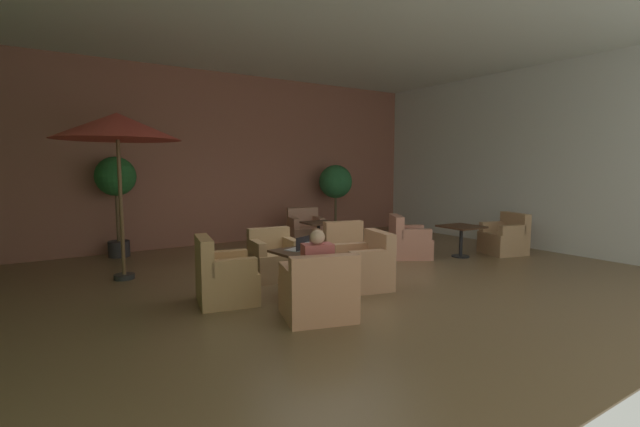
# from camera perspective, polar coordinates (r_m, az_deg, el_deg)

# --- Properties ---
(ground_plane) EXTENTS (10.58, 8.65, 0.02)m
(ground_plane) POSITION_cam_1_polar(r_m,az_deg,el_deg) (7.30, 1.89, -8.46)
(ground_plane) COLOR brown
(wall_back_brick) EXTENTS (10.58, 0.08, 4.01)m
(wall_back_brick) POSITION_cam_1_polar(r_m,az_deg,el_deg) (10.85, -11.36, 6.92)
(wall_back_brick) COLOR #9C5E4C
(wall_back_brick) RESTS_ON ground_plane
(wall_right_plain) EXTENTS (0.08, 8.65, 4.01)m
(wall_right_plain) POSITION_cam_1_polar(r_m,az_deg,el_deg) (10.97, 25.08, 6.46)
(wall_right_plain) COLOR silver
(wall_right_plain) RESTS_ON ground_plane
(ceiling_slab) EXTENTS (10.58, 8.65, 0.06)m
(ceiling_slab) POSITION_cam_1_polar(r_m,az_deg,el_deg) (7.40, 2.01, 23.47)
(ceiling_slab) COLOR silver
(ceiling_slab) RESTS_ON wall_back_brick
(cafe_table_front_left) EXTENTS (0.68, 0.68, 0.64)m
(cafe_table_front_left) POSITION_cam_1_polar(r_m,az_deg,el_deg) (6.32, -2.91, -6.50)
(cafe_table_front_left) COLOR black
(cafe_table_front_left) RESTS_ON ground_plane
(armchair_front_left_north) EXTENTS (0.88, 0.89, 0.91)m
(armchair_front_left_north) POSITION_cam_1_polar(r_m,az_deg,el_deg) (6.10, -12.37, -8.22)
(armchair_front_left_north) COLOR tan
(armchair_front_left_north) RESTS_ON ground_plane
(armchair_front_left_east) EXTENTS (1.00, 0.98, 0.82)m
(armchair_front_left_east) POSITION_cam_1_polar(r_m,az_deg,el_deg) (5.38, -0.22, -10.24)
(armchair_front_left_east) COLOR tan
(armchair_front_left_east) RESTS_ON ground_plane
(armchair_front_left_south) EXTENTS (0.91, 0.92, 0.85)m
(armchair_front_left_south) POSITION_cam_1_polar(r_m,az_deg,el_deg) (6.71, 5.75, -6.93)
(armchair_front_left_south) COLOR tan
(armchair_front_left_south) RESTS_ON ground_plane
(armchair_front_left_west) EXTENTS (0.80, 0.80, 0.80)m
(armchair_front_left_west) POSITION_cam_1_polar(r_m,az_deg,el_deg) (7.30, -6.03, -5.92)
(armchair_front_left_west) COLOR tan
(armchair_front_left_west) RESTS_ON ground_plane
(cafe_table_front_right) EXTENTS (0.76, 0.76, 0.64)m
(cafe_table_front_right) POSITION_cam_1_polar(r_m,az_deg,el_deg) (9.34, 17.81, -2.31)
(cafe_table_front_right) COLOR black
(cafe_table_front_right) RESTS_ON ground_plane
(armchair_front_right_north) EXTENTS (1.03, 1.03, 0.85)m
(armchair_front_right_north) POSITION_cam_1_polar(r_m,az_deg,el_deg) (9.07, 11.34, -3.62)
(armchair_front_right_north) COLOR tan
(armchair_front_right_north) RESTS_ON ground_plane
(armchair_front_right_east) EXTENTS (0.91, 0.91, 0.85)m
(armchair_front_right_east) POSITION_cam_1_polar(r_m,az_deg,el_deg) (10.02, 22.78, -3.02)
(armchair_front_right_east) COLOR tan
(armchair_front_right_east) RESTS_ON ground_plane
(cafe_table_mid_center) EXTENTS (0.64, 0.64, 0.64)m
(cafe_table_mid_center) POSITION_cam_1_polar(r_m,az_deg,el_deg) (9.49, -0.18, -2.14)
(cafe_table_mid_center) COLOR black
(cafe_table_mid_center) RESTS_ON ground_plane
(armchair_mid_center_north) EXTENTS (0.92, 0.92, 0.84)m
(armchair_mid_center_north) POSITION_cam_1_polar(r_m,az_deg,el_deg) (10.49, -1.91, -2.21)
(armchair_mid_center_north) COLOR tan
(armchair_mid_center_north) RESTS_ON ground_plane
(armchair_mid_center_east) EXTENTS (0.90, 0.92, 0.80)m
(armchair_mid_center_east) POSITION_cam_1_polar(r_m,az_deg,el_deg) (8.59, 2.31, -4.17)
(armchair_mid_center_east) COLOR tan
(armchair_mid_center_east) RESTS_ON ground_plane
(patio_umbrella_tall_red) EXTENTS (1.93, 1.93, 2.66)m
(patio_umbrella_tall_red) POSITION_cam_1_polar(r_m,az_deg,el_deg) (7.74, -24.76, 10.08)
(patio_umbrella_tall_red) COLOR #2D2D2D
(patio_umbrella_tall_red) RESTS_ON ground_plane
(potted_tree_left_corner) EXTENTS (0.86, 0.86, 1.87)m
(potted_tree_left_corner) POSITION_cam_1_polar(r_m,az_deg,el_deg) (11.51, 2.03, 3.55)
(potted_tree_left_corner) COLOR #383A35
(potted_tree_left_corner) RESTS_ON ground_plane
(potted_tree_mid_left) EXTENTS (0.78, 0.78, 2.02)m
(potted_tree_mid_left) POSITION_cam_1_polar(r_m,az_deg,el_deg) (9.73, -24.91, 3.47)
(potted_tree_mid_left) COLOR #302C2F
(potted_tree_mid_left) RESTS_ON ground_plane
(patron_blue_shirt) EXTENTS (0.42, 0.33, 0.62)m
(patron_blue_shirt) POSITION_cam_1_polar(r_m,az_deg,el_deg) (5.32, -0.34, -5.92)
(patron_blue_shirt) COLOR #AE4E4A
(patron_blue_shirt) RESTS_ON ground_plane
(iced_drink_cup) EXTENTS (0.08, 0.08, 0.11)m
(iced_drink_cup) POSITION_cam_1_polar(r_m,az_deg,el_deg) (6.33, -1.72, -4.22)
(iced_drink_cup) COLOR white
(iced_drink_cup) RESTS_ON cafe_table_front_left
(open_laptop) EXTENTS (0.37, 0.33, 0.20)m
(open_laptop) POSITION_cam_1_polar(r_m,az_deg,el_deg) (6.31, -2.67, -4.29)
(open_laptop) COLOR #9EA0A5
(open_laptop) RESTS_ON cafe_table_front_left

